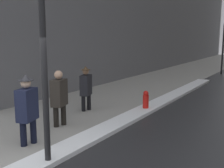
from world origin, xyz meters
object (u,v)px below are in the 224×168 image
at_px(pedestrian_nearside, 59,96).
at_px(pedestrian_with_shoulder_bag, 86,87).
at_px(fire_hydrant, 146,101).
at_px(pedestrian_trailing, 27,107).

xyz_separation_m(pedestrian_nearside, pedestrian_with_shoulder_bag, (-0.39, 1.72, -0.05)).
relative_size(pedestrian_nearside, fire_hydrant, 2.27).
height_order(pedestrian_with_shoulder_bag, fire_hydrant, pedestrian_with_shoulder_bag).
height_order(pedestrian_nearside, pedestrian_with_shoulder_bag, pedestrian_nearside).
bearing_deg(pedestrian_nearside, pedestrian_with_shoulder_bag, 175.27).
distance_m(pedestrian_nearside, pedestrian_with_shoulder_bag, 1.76).
distance_m(pedestrian_nearside, fire_hydrant, 3.12).
height_order(pedestrian_trailing, fire_hydrant, pedestrian_trailing).
xyz_separation_m(pedestrian_with_shoulder_bag, fire_hydrant, (1.71, 1.06, -0.49)).
relative_size(pedestrian_with_shoulder_bag, fire_hydrant, 2.19).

